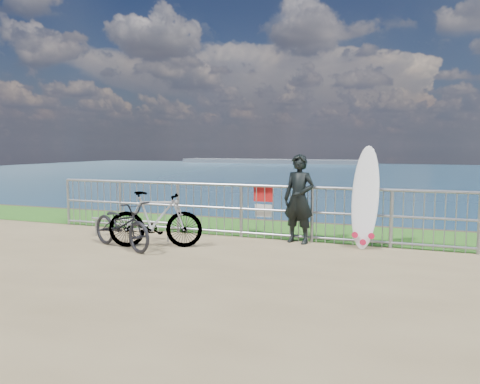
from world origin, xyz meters
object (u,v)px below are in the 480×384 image
at_px(surfer, 299,199).
at_px(surfboard, 365,201).
at_px(bicycle_far, 155,219).
at_px(bicycle_near, 122,225).

distance_m(surfer, surfboard, 1.27).
bearing_deg(surfboard, bicycle_far, -160.26).
relative_size(surfer, surfboard, 0.91).
xyz_separation_m(surfer, bicycle_far, (-2.45, -1.35, -0.35)).
distance_m(surfer, bicycle_far, 2.82).
relative_size(surfer, bicycle_far, 0.99).
height_order(surfboard, bicycle_far, surfboard).
bearing_deg(surfboard, surfer, 179.44).
bearing_deg(bicycle_near, bicycle_far, -36.87).
bearing_deg(bicycle_far, surfer, -80.36).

